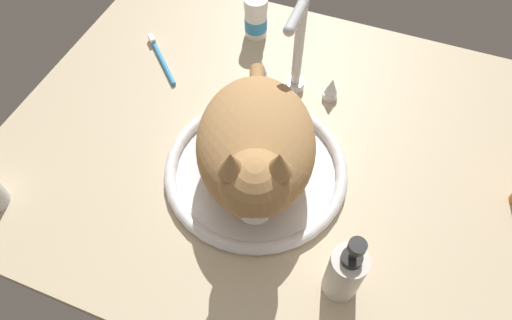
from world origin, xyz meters
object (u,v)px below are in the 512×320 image
pill_bottle (256,19)px  toothbrush (161,58)px  soap_pump_bottle (345,273)px  sink_basin (256,169)px  faucet (296,59)px  cat (256,150)px

pill_bottle → toothbrush: bearing=-136.7°
pill_bottle → soap_pump_bottle: (34.59, -52.42, 1.52)cm
soap_pump_bottle → sink_basin: bearing=142.4°
sink_basin → faucet: 23.97cm
cat → toothbrush: (-31.94, 22.59, -9.46)cm
faucet → soap_pump_bottle: 43.54cm
sink_basin → pill_bottle: 39.48cm
cat → pill_bottle: 41.76cm
cat → faucet: bearing=91.7°
cat → soap_pump_bottle: bearing=-35.0°
cat → soap_pump_bottle: (19.70, -13.79, -3.95)cm
sink_basin → pill_bottle: bearing=111.1°
cat → pill_bottle: cat is taller
sink_basin → cat: cat is taller
faucet → pill_bottle: faucet is taller
faucet → toothbrush: faucet is taller
cat → toothbrush: size_ratio=3.08×
soap_pump_bottle → toothbrush: bearing=144.8°
sink_basin → faucet: (-0.00, 22.60, 8.00)cm
pill_bottle → soap_pump_bottle: soap_pump_bottle is taller
faucet → cat: 24.59cm
toothbrush → sink_basin: bearing=-33.5°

